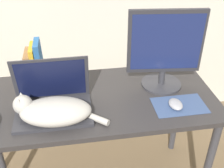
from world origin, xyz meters
TOP-DOWN VIEW (x-y plane):
  - desk at (0.00, 0.30)m, footprint 1.37×0.61m
  - laptop at (-0.19, 0.23)m, footprint 0.38×0.26m
  - cat at (-0.19, 0.15)m, footprint 0.45×0.23m
  - external_monitor at (0.42, 0.37)m, footprint 0.41×0.23m
  - mousepad at (0.46, 0.17)m, footprint 0.27×0.17m
  - computer_mouse at (0.43, 0.16)m, footprint 0.07×0.10m
  - book_row at (-0.29, 0.53)m, footprint 0.10×0.15m

SIDE VIEW (x-z plane):
  - desk at x=0.00m, z-range 0.28..1.01m
  - mousepad at x=0.46m, z-range 0.73..0.73m
  - computer_mouse at x=0.43m, z-range 0.73..0.76m
  - laptop at x=-0.19m, z-range 0.65..0.92m
  - cat at x=-0.19m, z-range 0.72..0.85m
  - book_row at x=-0.29m, z-range 0.72..0.97m
  - external_monitor at x=0.42m, z-range 0.73..1.18m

